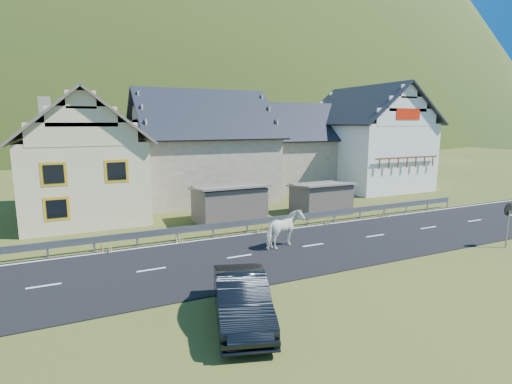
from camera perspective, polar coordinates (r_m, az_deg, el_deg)
ground at (r=20.42m, az=8.14°, el=-7.64°), size 160.00×160.00×0.00m
road at (r=20.41m, az=8.14°, el=-7.58°), size 60.00×7.00×0.04m
lane_markings at (r=20.40m, az=8.14°, el=-7.52°), size 60.00×6.60×0.01m
guardrail at (r=23.31m, az=3.22°, el=-3.90°), size 28.10×0.09×0.75m
shed_left at (r=24.88m, az=-3.91°, el=-1.75°), size 4.30×3.30×2.40m
shed_right at (r=27.45m, az=9.23°, el=-0.97°), size 3.80×2.90×2.20m
house_cream at (r=28.31m, az=-23.59°, el=5.52°), size 7.80×9.80×8.30m
house_stone_a at (r=32.76m, az=-7.76°, el=7.22°), size 10.80×9.80×8.90m
house_stone_b at (r=38.71m, az=5.72°, el=7.07°), size 9.80×8.80×8.10m
house_white at (r=39.73m, az=15.53°, el=8.03°), size 8.80×10.80×9.70m
mountain at (r=198.60m, az=-20.26°, el=1.74°), size 440.00×280.00×260.00m
horse at (r=19.71m, az=4.09°, el=-5.35°), size 1.65×2.34×1.80m
car at (r=12.77m, az=-2.07°, el=-14.99°), size 2.80×4.78×1.49m
traffic_mirror at (r=23.14m, az=32.30°, el=-2.80°), size 0.62×0.19×2.24m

